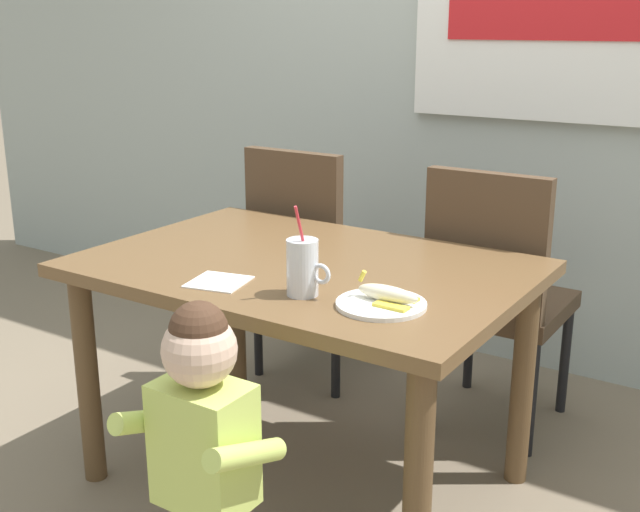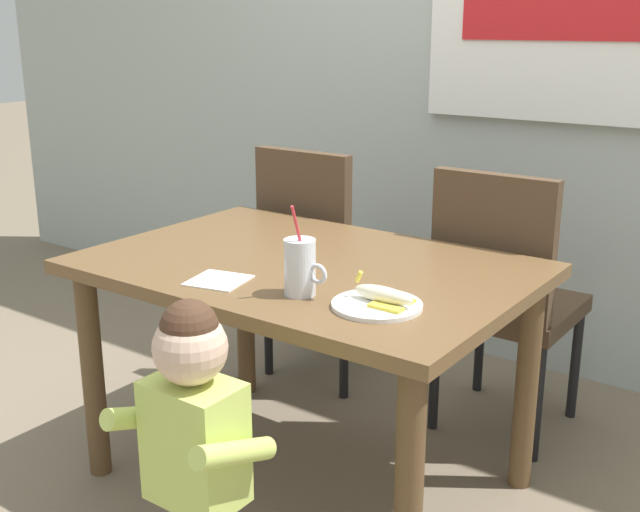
{
  "view_description": "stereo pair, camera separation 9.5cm",
  "coord_description": "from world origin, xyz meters",
  "px_view_note": "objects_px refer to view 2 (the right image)",
  "views": [
    {
      "loc": [
        1.27,
        -1.85,
        1.42
      ],
      "look_at": [
        0.12,
        -0.09,
        0.79
      ],
      "focal_mm": 44.14,
      "sensor_mm": 36.0,
      "label": 1
    },
    {
      "loc": [
        1.35,
        -1.8,
        1.42
      ],
      "look_at": [
        0.12,
        -0.09,
        0.79
      ],
      "focal_mm": 44.14,
      "sensor_mm": 36.0,
      "label": 2
    }
  ],
  "objects_px": {
    "dining_chair_left": "(320,251)",
    "snack_plate": "(377,305)",
    "toddler_standing": "(194,428)",
    "peeled_banana": "(384,295)",
    "dining_table": "(306,294)",
    "dining_chair_right": "(503,289)",
    "milk_cup": "(300,270)",
    "paper_napkin": "(218,280)"
  },
  "relations": [
    {
      "from": "dining_chair_left",
      "to": "snack_plate",
      "type": "bearing_deg",
      "value": 132.69
    },
    {
      "from": "toddler_standing",
      "to": "peeled_banana",
      "type": "relative_size",
      "value": 4.86
    },
    {
      "from": "dining_table",
      "to": "toddler_standing",
      "type": "height_order",
      "value": "toddler_standing"
    },
    {
      "from": "dining_table",
      "to": "dining_chair_left",
      "type": "bearing_deg",
      "value": 122.52
    },
    {
      "from": "dining_chair_right",
      "to": "milk_cup",
      "type": "relative_size",
      "value": 3.87
    },
    {
      "from": "dining_chair_left",
      "to": "paper_napkin",
      "type": "xyz_separation_m",
      "value": [
        0.33,
        -0.94,
        0.19
      ]
    },
    {
      "from": "milk_cup",
      "to": "paper_napkin",
      "type": "bearing_deg",
      "value": -170.3
    },
    {
      "from": "dining_chair_right",
      "to": "milk_cup",
      "type": "distance_m",
      "value": 0.94
    },
    {
      "from": "dining_table",
      "to": "peeled_banana",
      "type": "distance_m",
      "value": 0.46
    },
    {
      "from": "dining_table",
      "to": "paper_napkin",
      "type": "distance_m",
      "value": 0.32
    },
    {
      "from": "dining_table",
      "to": "peeled_banana",
      "type": "relative_size",
      "value": 7.58
    },
    {
      "from": "snack_plate",
      "to": "milk_cup",
      "type": "bearing_deg",
      "value": -170.97
    },
    {
      "from": "snack_plate",
      "to": "dining_chair_right",
      "type": "bearing_deg",
      "value": 90.89
    },
    {
      "from": "dining_chair_right",
      "to": "snack_plate",
      "type": "relative_size",
      "value": 4.17
    },
    {
      "from": "dining_table",
      "to": "milk_cup",
      "type": "height_order",
      "value": "milk_cup"
    },
    {
      "from": "toddler_standing",
      "to": "dining_chair_left",
      "type": "bearing_deg",
      "value": 114.0
    },
    {
      "from": "dining_chair_left",
      "to": "dining_table",
      "type": "bearing_deg",
      "value": 122.52
    },
    {
      "from": "toddler_standing",
      "to": "snack_plate",
      "type": "xyz_separation_m",
      "value": [
        0.21,
        0.45,
        0.21
      ]
    },
    {
      "from": "dining_chair_right",
      "to": "paper_napkin",
      "type": "bearing_deg",
      "value": 63.86
    },
    {
      "from": "dining_chair_left",
      "to": "paper_napkin",
      "type": "bearing_deg",
      "value": 109.18
    },
    {
      "from": "toddler_standing",
      "to": "snack_plate",
      "type": "relative_size",
      "value": 3.64
    },
    {
      "from": "paper_napkin",
      "to": "dining_table",
      "type": "bearing_deg",
      "value": 73.03
    },
    {
      "from": "toddler_standing",
      "to": "dining_chair_right",
      "type": "bearing_deg",
      "value": 81.3
    },
    {
      "from": "dining_chair_right",
      "to": "peeled_banana",
      "type": "relative_size",
      "value": 5.57
    },
    {
      "from": "paper_napkin",
      "to": "toddler_standing",
      "type": "bearing_deg",
      "value": -55.32
    },
    {
      "from": "dining_chair_left",
      "to": "peeled_banana",
      "type": "relative_size",
      "value": 5.57
    },
    {
      "from": "dining_table",
      "to": "snack_plate",
      "type": "distance_m",
      "value": 0.45
    },
    {
      "from": "milk_cup",
      "to": "peeled_banana",
      "type": "xyz_separation_m",
      "value": [
        0.23,
        0.05,
        -0.04
      ]
    },
    {
      "from": "dining_chair_left",
      "to": "milk_cup",
      "type": "relative_size",
      "value": 3.87
    },
    {
      "from": "dining_chair_left",
      "to": "milk_cup",
      "type": "bearing_deg",
      "value": 122.89
    },
    {
      "from": "dining_table",
      "to": "toddler_standing",
      "type": "distance_m",
      "value": 0.69
    },
    {
      "from": "peeled_banana",
      "to": "dining_chair_left",
      "type": "bearing_deg",
      "value": 133.57
    },
    {
      "from": "toddler_standing",
      "to": "milk_cup",
      "type": "height_order",
      "value": "milk_cup"
    },
    {
      "from": "milk_cup",
      "to": "dining_chair_right",
      "type": "bearing_deg",
      "value": 77.11
    },
    {
      "from": "snack_plate",
      "to": "peeled_banana",
      "type": "height_order",
      "value": "peeled_banana"
    },
    {
      "from": "snack_plate",
      "to": "peeled_banana",
      "type": "xyz_separation_m",
      "value": [
        0.01,
        0.01,
        0.03
      ]
    },
    {
      "from": "snack_plate",
      "to": "dining_table",
      "type": "bearing_deg",
      "value": 150.95
    },
    {
      "from": "toddler_standing",
      "to": "dining_table",
      "type": "bearing_deg",
      "value": 104.33
    },
    {
      "from": "toddler_standing",
      "to": "milk_cup",
      "type": "xyz_separation_m",
      "value": [
        -0.0,
        0.41,
        0.27
      ]
    },
    {
      "from": "snack_plate",
      "to": "toddler_standing",
      "type": "bearing_deg",
      "value": -115.29
    },
    {
      "from": "paper_napkin",
      "to": "dining_chair_right",
      "type": "bearing_deg",
      "value": 63.86
    },
    {
      "from": "dining_chair_left",
      "to": "snack_plate",
      "type": "relative_size",
      "value": 4.17
    }
  ]
}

